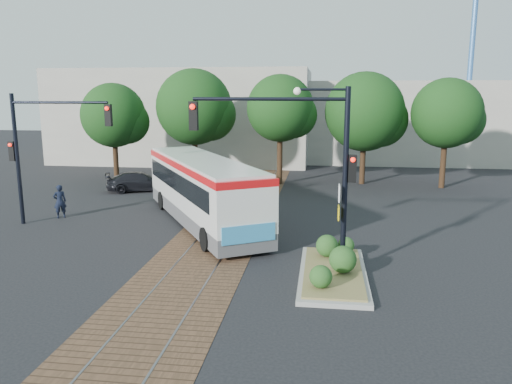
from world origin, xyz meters
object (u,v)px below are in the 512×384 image
city_bus (202,188)px  officer (60,201)px  signal_pole_left (39,141)px  parked_car (140,181)px  signal_pole_main (307,151)px  traffic_island (334,266)px

city_bus → officer: 7.20m
signal_pole_left → parked_car: size_ratio=1.46×
signal_pole_main → city_bus: bearing=129.9°
officer → parked_car: 7.25m
city_bus → traffic_island: bearing=-76.2°
signal_pole_main → parked_car: size_ratio=1.46×
officer → parked_car: (1.38, 7.11, -0.22)m
city_bus → officer: (-7.15, 0.06, -0.88)m
parked_car → signal_pole_main: bearing=-163.7°
city_bus → signal_pole_left: bearing=158.8°
signal_pole_left → officer: bearing=86.9°
signal_pole_left → city_bus: bearing=9.4°
city_bus → traffic_island: 8.64m
traffic_island → signal_pole_left: (-13.19, 4.89, 3.54)m
city_bus → traffic_island: (5.97, -6.09, -1.37)m
traffic_island → parked_car: parked_car is taller
parked_car → city_bus: bearing=-164.2°
traffic_island → signal_pole_main: bearing=174.6°
officer → signal_pole_main: bearing=115.6°
traffic_island → officer: 14.50m
signal_pole_main → traffic_island: bearing=-5.4°
city_bus → signal_pole_main: (5.02, -6.00, 2.45)m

